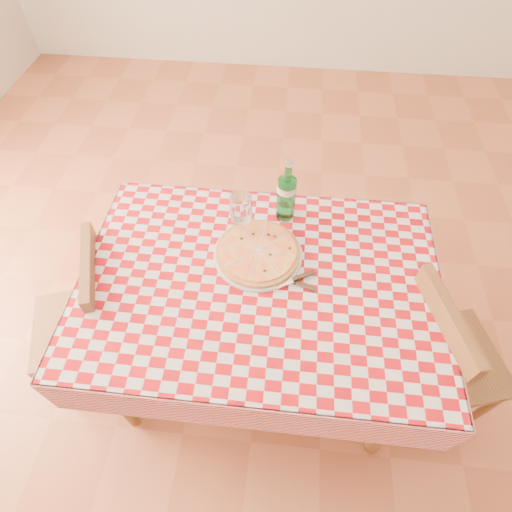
{
  "coord_description": "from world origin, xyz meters",
  "views": [
    {
      "loc": [
        0.07,
        -0.8,
        1.95
      ],
      "look_at": [
        -0.02,
        0.06,
        0.82
      ],
      "focal_mm": 28.0,
      "sensor_mm": 36.0,
      "label": 1
    }
  ],
  "objects": [
    {
      "name": "cutlery",
      "position": [
        0.12,
        0.0,
        0.77
      ],
      "size": [
        0.24,
        0.21,
        0.02
      ],
      "primitive_type": null,
      "rotation": [
        0.0,
        0.0,
        0.15
      ],
      "color": "silver",
      "rests_on": "tablecloth"
    },
    {
      "name": "chair_near",
      "position": [
        0.71,
        -0.09,
        0.48
      ],
      "size": [
        0.48,
        0.48,
        0.85
      ],
      "rotation": [
        0.0,
        0.0,
        0.29
      ],
      "color": "brown",
      "rests_on": "ground"
    },
    {
      "name": "dining_table",
      "position": [
        0.0,
        0.0,
        0.66
      ],
      "size": [
        1.2,
        0.8,
        0.75
      ],
      "color": "brown",
      "rests_on": "ground"
    },
    {
      "name": "tablecloth",
      "position": [
        0.0,
        0.0,
        0.75
      ],
      "size": [
        1.3,
        0.9,
        0.01
      ],
      "primitive_type": "cube",
      "color": "maroon",
      "rests_on": "dining_table"
    },
    {
      "name": "pizza_plate",
      "position": [
        -0.02,
        0.11,
        0.78
      ],
      "size": [
        0.37,
        0.37,
        0.04
      ],
      "primitive_type": null,
      "rotation": [
        0.0,
        0.0,
        -0.13
      ],
      "color": "#D38E46",
      "rests_on": "tablecloth"
    },
    {
      "name": "wine_glass",
      "position": [
        -0.09,
        0.2,
        0.86
      ],
      "size": [
        0.08,
        0.08,
        0.2
      ],
      "primitive_type": null,
      "rotation": [
        0.0,
        0.0,
        -0.03
      ],
      "color": "silver",
      "rests_on": "tablecloth"
    },
    {
      "name": "water_bottle",
      "position": [
        0.07,
        0.33,
        0.89
      ],
      "size": [
        0.1,
        0.1,
        0.27
      ],
      "primitive_type": null,
      "rotation": [
        0.0,
        0.0,
        -0.39
      ],
      "color": "#1B6C2A",
      "rests_on": "tablecloth"
    },
    {
      "name": "chair_far",
      "position": [
        -0.71,
        -0.05,
        0.47
      ],
      "size": [
        0.47,
        0.47,
        0.82
      ],
      "rotation": [
        0.0,
        0.0,
        3.49
      ],
      "color": "brown",
      "rests_on": "ground"
    }
  ]
}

